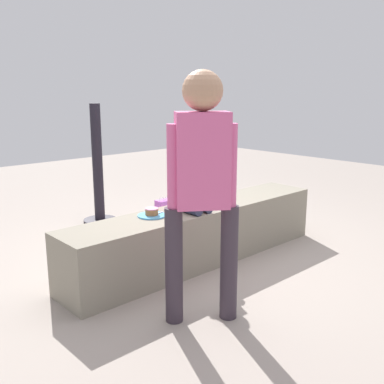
{
  "coord_description": "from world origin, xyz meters",
  "views": [
    {
      "loc": [
        -2.45,
        -2.57,
        1.42
      ],
      "look_at": [
        -0.41,
        -0.35,
        0.73
      ],
      "focal_mm": 41.3,
      "sensor_mm": 36.0,
      "label": 1
    }
  ],
  "objects_px": {
    "adult_standing": "(202,176)",
    "handbag_black_leather": "(223,210)",
    "party_cup_red": "(143,217)",
    "child_seated": "(186,184)",
    "water_bottle_near_gift": "(170,235)",
    "cake_box_white": "(167,228)",
    "gift_bag": "(165,212)",
    "cake_plate": "(152,214)"
  },
  "relations": [
    {
      "from": "child_seated",
      "to": "gift_bag",
      "type": "relative_size",
      "value": 1.58
    },
    {
      "from": "child_seated",
      "to": "party_cup_red",
      "type": "relative_size",
      "value": 4.37
    },
    {
      "from": "child_seated",
      "to": "handbag_black_leather",
      "type": "bearing_deg",
      "value": 30.45
    },
    {
      "from": "adult_standing",
      "to": "handbag_black_leather",
      "type": "xyz_separation_m",
      "value": [
        1.7,
        1.42,
        -0.81
      ]
    },
    {
      "from": "handbag_black_leather",
      "to": "cake_box_white",
      "type": "bearing_deg",
      "value": 177.29
    },
    {
      "from": "gift_bag",
      "to": "cake_box_white",
      "type": "bearing_deg",
      "value": -125.84
    },
    {
      "from": "party_cup_red",
      "to": "cake_plate",
      "type": "bearing_deg",
      "value": -123.23
    },
    {
      "from": "child_seated",
      "to": "adult_standing",
      "type": "height_order",
      "value": "adult_standing"
    },
    {
      "from": "water_bottle_near_gift",
      "to": "party_cup_red",
      "type": "bearing_deg",
      "value": 72.33
    },
    {
      "from": "party_cup_red",
      "to": "handbag_black_leather",
      "type": "height_order",
      "value": "handbag_black_leather"
    },
    {
      "from": "water_bottle_near_gift",
      "to": "cake_box_white",
      "type": "relative_size",
      "value": 0.58
    },
    {
      "from": "cake_box_white",
      "to": "handbag_black_leather",
      "type": "height_order",
      "value": "handbag_black_leather"
    },
    {
      "from": "handbag_black_leather",
      "to": "cake_plate",
      "type": "bearing_deg",
      "value": -156.51
    },
    {
      "from": "child_seated",
      "to": "water_bottle_near_gift",
      "type": "bearing_deg",
      "value": 65.44
    },
    {
      "from": "handbag_black_leather",
      "to": "adult_standing",
      "type": "bearing_deg",
      "value": -140.08
    },
    {
      "from": "adult_standing",
      "to": "cake_plate",
      "type": "xyz_separation_m",
      "value": [
        0.21,
        0.77,
        -0.43
      ]
    },
    {
      "from": "gift_bag",
      "to": "party_cup_red",
      "type": "height_order",
      "value": "gift_bag"
    },
    {
      "from": "water_bottle_near_gift",
      "to": "adult_standing",
      "type": "bearing_deg",
      "value": -121.62
    },
    {
      "from": "cake_plate",
      "to": "gift_bag",
      "type": "bearing_deg",
      "value": 46.91
    },
    {
      "from": "adult_standing",
      "to": "water_bottle_near_gift",
      "type": "relative_size",
      "value": 8.24
    },
    {
      "from": "adult_standing",
      "to": "gift_bag",
      "type": "xyz_separation_m",
      "value": [
        1.13,
        1.76,
        -0.79
      ]
    },
    {
      "from": "child_seated",
      "to": "party_cup_red",
      "type": "height_order",
      "value": "child_seated"
    },
    {
      "from": "cake_box_white",
      "to": "adult_standing",
      "type": "bearing_deg",
      "value": -122.03
    },
    {
      "from": "adult_standing",
      "to": "handbag_black_leather",
      "type": "distance_m",
      "value": 2.36
    },
    {
      "from": "cake_plate",
      "to": "water_bottle_near_gift",
      "type": "height_order",
      "value": "cake_plate"
    },
    {
      "from": "party_cup_red",
      "to": "handbag_black_leather",
      "type": "distance_m",
      "value": 0.9
    },
    {
      "from": "child_seated",
      "to": "gift_bag",
      "type": "bearing_deg",
      "value": 59.62
    },
    {
      "from": "gift_bag",
      "to": "party_cup_red",
      "type": "bearing_deg",
      "value": 124.77
    },
    {
      "from": "adult_standing",
      "to": "cake_plate",
      "type": "distance_m",
      "value": 0.91
    },
    {
      "from": "water_bottle_near_gift",
      "to": "party_cup_red",
      "type": "xyz_separation_m",
      "value": [
        0.24,
        0.75,
        -0.03
      ]
    },
    {
      "from": "adult_standing",
      "to": "water_bottle_near_gift",
      "type": "distance_m",
      "value": 1.66
    },
    {
      "from": "child_seated",
      "to": "cake_box_white",
      "type": "height_order",
      "value": "child_seated"
    },
    {
      "from": "cake_plate",
      "to": "water_bottle_near_gift",
      "type": "xyz_separation_m",
      "value": [
        0.54,
        0.45,
        -0.41
      ]
    },
    {
      "from": "party_cup_red",
      "to": "child_seated",
      "type": "bearing_deg",
      "value": -110.46
    },
    {
      "from": "party_cup_red",
      "to": "water_bottle_near_gift",
      "type": "bearing_deg",
      "value": -107.67
    },
    {
      "from": "cake_plate",
      "to": "gift_bag",
      "type": "xyz_separation_m",
      "value": [
        0.93,
        0.99,
        -0.36
      ]
    },
    {
      "from": "handbag_black_leather",
      "to": "water_bottle_near_gift",
      "type": "bearing_deg",
      "value": -167.95
    },
    {
      "from": "gift_bag",
      "to": "cake_box_white",
      "type": "height_order",
      "value": "gift_bag"
    },
    {
      "from": "party_cup_red",
      "to": "cake_box_white",
      "type": "distance_m",
      "value": 0.52
    },
    {
      "from": "gift_bag",
      "to": "water_bottle_near_gift",
      "type": "relative_size",
      "value": 1.64
    },
    {
      "from": "cake_plate",
      "to": "party_cup_red",
      "type": "relative_size",
      "value": 2.03
    },
    {
      "from": "water_bottle_near_gift",
      "to": "gift_bag",
      "type": "bearing_deg",
      "value": 54.94
    }
  ]
}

